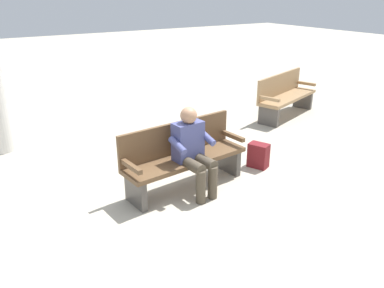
{
  "coord_description": "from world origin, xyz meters",
  "views": [
    {
      "loc": [
        2.52,
        4.11,
        2.59
      ],
      "look_at": [
        0.0,
        0.15,
        0.7
      ],
      "focal_mm": 36.34,
      "sensor_mm": 36.0,
      "label": 1
    }
  ],
  "objects_px": {
    "bench_near": "(183,155)",
    "backpack": "(259,155)",
    "person_seated": "(193,149)",
    "bench_far": "(285,95)"
  },
  "relations": [
    {
      "from": "bench_near",
      "to": "bench_far",
      "type": "distance_m",
      "value": 3.86
    },
    {
      "from": "bench_near",
      "to": "bench_far",
      "type": "height_order",
      "value": "same"
    },
    {
      "from": "bench_near",
      "to": "backpack",
      "type": "bearing_deg",
      "value": 170.37
    },
    {
      "from": "person_seated",
      "to": "bench_far",
      "type": "distance_m",
      "value": 3.95
    },
    {
      "from": "person_seated",
      "to": "backpack",
      "type": "xyz_separation_m",
      "value": [
        -1.29,
        -0.13,
        -0.44
      ]
    },
    {
      "from": "bench_near",
      "to": "person_seated",
      "type": "bearing_deg",
      "value": 88.85
    },
    {
      "from": "person_seated",
      "to": "bench_near",
      "type": "bearing_deg",
      "value": -91.15
    },
    {
      "from": "person_seated",
      "to": "bench_far",
      "type": "bearing_deg",
      "value": -157.84
    },
    {
      "from": "bench_near",
      "to": "bench_far",
      "type": "relative_size",
      "value": 0.99
    },
    {
      "from": "person_seated",
      "to": "bench_far",
      "type": "xyz_separation_m",
      "value": [
        -3.5,
        -1.82,
        -0.17
      ]
    }
  ]
}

